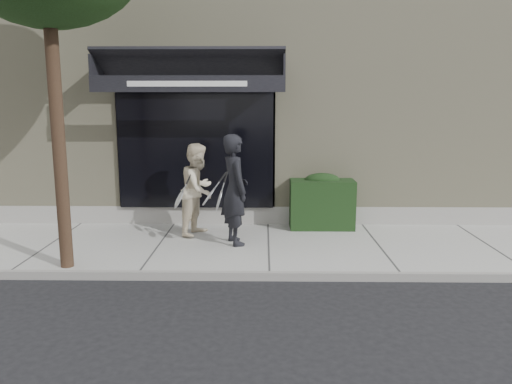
{
  "coord_description": "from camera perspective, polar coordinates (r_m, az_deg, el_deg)",
  "views": [
    {
      "loc": [
        -0.09,
        -8.81,
        2.7
      ],
      "look_at": [
        -0.24,
        0.6,
        0.98
      ],
      "focal_mm": 35.0,
      "sensor_mm": 36.0,
      "label": 1
    }
  ],
  "objects": [
    {
      "name": "ground",
      "position": [
        9.21,
        1.45,
        -6.68
      ],
      "size": [
        80.0,
        80.0,
        0.0
      ],
      "primitive_type": "plane",
      "color": "black",
      "rests_on": "ground"
    },
    {
      "name": "hedge",
      "position": [
        10.33,
        7.51,
        -1.13
      ],
      "size": [
        1.3,
        0.7,
        1.14
      ],
      "color": "black",
      "rests_on": "sidewalk"
    },
    {
      "name": "pedestrian_front",
      "position": [
        9.01,
        -2.46,
        0.27
      ],
      "size": [
        0.89,
        0.96,
        2.01
      ],
      "color": "black",
      "rests_on": "sidewalk"
    },
    {
      "name": "building_facade",
      "position": [
        13.76,
        1.27,
        10.51
      ],
      "size": [
        14.3,
        8.04,
        5.64
      ],
      "color": "tan",
      "rests_on": "ground"
    },
    {
      "name": "pedestrian_back",
      "position": [
        9.73,
        -6.59,
        0.3
      ],
      "size": [
        0.94,
        1.05,
        1.78
      ],
      "color": "beige",
      "rests_on": "sidewalk"
    },
    {
      "name": "curb",
      "position": [
        7.72,
        1.56,
        -9.56
      ],
      "size": [
        20.0,
        0.1,
        0.14
      ],
      "primitive_type": "cube",
      "color": "gray",
      "rests_on": "ground"
    },
    {
      "name": "sidewalk",
      "position": [
        9.19,
        1.45,
        -6.33
      ],
      "size": [
        20.0,
        3.0,
        0.12
      ],
      "primitive_type": "cube",
      "color": "#9C9C97",
      "rests_on": "ground"
    }
  ]
}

